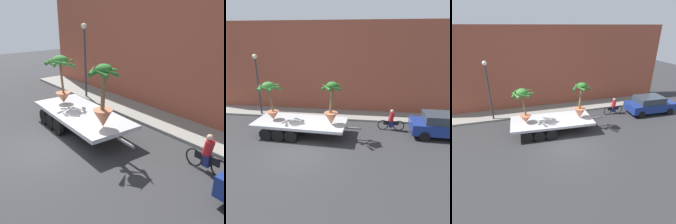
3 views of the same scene
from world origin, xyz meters
TOP-DOWN VIEW (x-y plane):
  - ground_plane at (0.00, 0.00)m, footprint 60.00×60.00m
  - sidewalk at (0.00, 6.10)m, footprint 24.00×2.20m
  - building_facade at (0.00, 7.80)m, footprint 24.00×1.20m
  - flatbed_trailer at (-0.91, 2.14)m, footprint 7.07×2.83m
  - potted_palm_rear at (1.46, 1.88)m, footprint 1.36×1.43m
  - potted_palm_middle at (-2.63, 2.19)m, footprint 1.64×1.67m
  - cyclist at (5.37, 3.73)m, footprint 1.84×0.34m
  - parked_car at (8.69, 3.07)m, footprint 4.42×2.07m
  - street_lamp at (-5.05, 5.30)m, footprint 0.36×0.36m

SIDE VIEW (x-z plane):
  - ground_plane at x=0.00m, z-range 0.00..0.00m
  - sidewalk at x=0.00m, z-range 0.00..0.15m
  - cyclist at x=5.37m, z-range -0.10..1.44m
  - flatbed_trailer at x=-0.91m, z-range 0.28..1.26m
  - parked_car at x=8.69m, z-range 0.04..1.62m
  - potted_palm_rear at x=1.46m, z-range 0.86..3.60m
  - potted_palm_middle at x=-2.63m, z-range 1.23..3.78m
  - street_lamp at x=-5.05m, z-range 0.82..5.65m
  - building_facade at x=0.00m, z-range 0.00..7.48m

